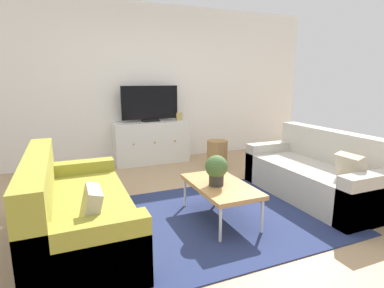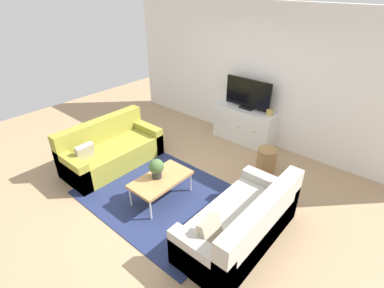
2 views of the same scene
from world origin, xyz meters
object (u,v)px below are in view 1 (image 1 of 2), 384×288
at_px(wicker_basket, 217,154).
at_px(potted_plant, 216,169).
at_px(tv_console, 151,142).
at_px(mantel_clock, 179,116).
at_px(flat_screen_tv, 150,104).
at_px(couch_left_side, 71,215).
at_px(coffee_table, 220,187).
at_px(couch_right_side, 319,175).

bearing_deg(wicker_basket, potted_plant, -117.88).
bearing_deg(tv_console, mantel_clock, 0.01).
xyz_separation_m(flat_screen_tv, mantel_clock, (0.52, -0.02, -0.24)).
xyz_separation_m(couch_left_side, coffee_table, (1.44, -0.08, 0.08)).
distance_m(potted_plant, mantel_clock, 2.55).
height_order(couch_right_side, flat_screen_tv, flat_screen_tv).
bearing_deg(flat_screen_tv, mantel_clock, -2.20).
relative_size(couch_left_side, flat_screen_tv, 1.79).
distance_m(couch_right_side, wicker_basket, 1.74).
bearing_deg(tv_console, couch_left_side, -120.33).
xyz_separation_m(couch_left_side, flat_screen_tv, (1.39, 2.39, 0.75)).
bearing_deg(mantel_clock, potted_plant, -101.99).
bearing_deg(potted_plant, tv_console, 89.86).
relative_size(potted_plant, wicker_basket, 0.69).
bearing_deg(mantel_clock, coffee_table, -100.76).
distance_m(couch_right_side, coffee_table, 1.43).
relative_size(potted_plant, flat_screen_tv, 0.32).
distance_m(tv_console, wicker_basket, 1.18).
distance_m(coffee_table, potted_plant, 0.21).
xyz_separation_m(coffee_table, tv_console, (-0.05, 2.46, 0.00)).
xyz_separation_m(couch_right_side, flat_screen_tv, (-1.48, 2.39, 0.75)).
bearing_deg(flat_screen_tv, coffee_table, -88.77).
height_order(tv_console, wicker_basket, tv_console).
relative_size(potted_plant, tv_console, 0.24).
relative_size(couch_right_side, flat_screen_tv, 1.79).
xyz_separation_m(tv_console, wicker_basket, (0.92, -0.73, -0.14)).
xyz_separation_m(couch_left_side, potted_plant, (1.38, -0.11, 0.29)).
distance_m(couch_left_side, potted_plant, 1.42).
xyz_separation_m(couch_left_side, mantel_clock, (1.91, 2.37, 0.52)).
distance_m(flat_screen_tv, mantel_clock, 0.57).
distance_m(couch_right_side, flat_screen_tv, 2.91).
distance_m(mantel_clock, wicker_basket, 1.01).
relative_size(couch_left_side, mantel_clock, 13.54).
xyz_separation_m(tv_console, flat_screen_tv, (-0.00, 0.02, 0.67)).
xyz_separation_m(couch_left_side, couch_right_side, (2.87, 0.00, 0.00)).
xyz_separation_m(potted_plant, flat_screen_tv, (0.01, 2.50, 0.47)).
relative_size(coffee_table, flat_screen_tv, 0.96).
bearing_deg(coffee_table, tv_console, 91.24).
bearing_deg(potted_plant, couch_right_side, 4.05).
xyz_separation_m(coffee_table, wicker_basket, (0.87, 1.73, -0.13)).
distance_m(couch_right_side, tv_console, 2.80).
bearing_deg(couch_right_side, potted_plant, -175.95).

